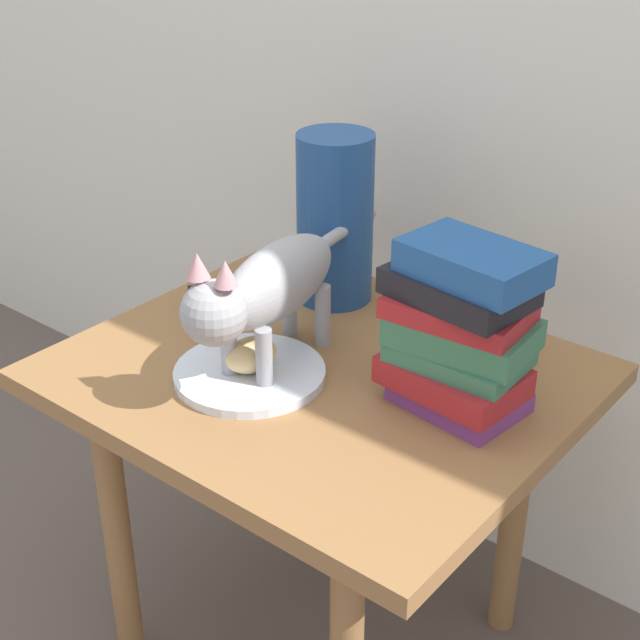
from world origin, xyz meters
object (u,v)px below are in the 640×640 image
object	(u,v)px
book_stack	(461,329)
candle_jar	(491,326)
plate	(250,374)
green_vase	(335,219)
side_table	(320,412)
bread_roll	(251,355)
tv_remote	(206,309)
cat	(267,288)

from	to	relation	value
book_stack	candle_jar	distance (m)	0.19
plate	green_vase	size ratio (longest dim) A/B	0.78
side_table	bread_roll	xyz separation A→B (m)	(-0.06, -0.08, 0.12)
bread_roll	candle_jar	distance (m)	0.37
side_table	candle_jar	world-z (taller)	candle_jar
plate	bread_roll	size ratio (longest dim) A/B	2.76
side_table	green_vase	xyz separation A→B (m)	(-0.13, 0.20, 0.22)
bread_roll	green_vase	distance (m)	0.31
side_table	green_vase	world-z (taller)	green_vase
plate	tv_remote	xyz separation A→B (m)	(-0.19, 0.10, 0.00)
side_table	book_stack	bearing A→B (deg)	11.23
bread_roll	tv_remote	world-z (taller)	bread_roll
cat	book_stack	world-z (taller)	book_stack
side_table	cat	xyz separation A→B (m)	(-0.06, -0.05, 0.21)
cat	book_stack	distance (m)	0.28
plate	cat	distance (m)	0.13
cat	candle_jar	size ratio (longest dim) A/B	5.61
book_stack	bread_roll	bearing A→B (deg)	-154.68
book_stack	green_vase	size ratio (longest dim) A/B	0.84
green_vase	candle_jar	bearing A→B (deg)	2.13
plate	book_stack	xyz separation A→B (m)	(0.27, 0.13, 0.11)
green_vase	book_stack	bearing A→B (deg)	-25.24
tv_remote	candle_jar	bearing A→B (deg)	62.73
cat	side_table	bearing A→B (deg)	41.67
bread_roll	cat	size ratio (longest dim) A/B	0.17
bread_roll	cat	xyz separation A→B (m)	(0.00, 0.03, 0.09)
cat	book_stack	bearing A→B (deg)	19.11
cat	tv_remote	bearing A→B (deg)	161.40
bread_roll	candle_jar	bearing A→B (deg)	53.04
tv_remote	side_table	bearing A→B (deg)	34.01
bread_roll	tv_remote	xyz separation A→B (m)	(-0.19, 0.10, -0.03)
side_table	green_vase	bearing A→B (deg)	123.10
book_stack	cat	bearing A→B (deg)	-160.89
book_stack	green_vase	world-z (taller)	green_vase
cat	bread_roll	bearing A→B (deg)	-94.07
side_table	book_stack	size ratio (longest dim) A/B	3.05
bread_roll	book_stack	xyz separation A→B (m)	(0.27, 0.13, 0.08)
book_stack	candle_jar	bearing A→B (deg)	104.25
bread_roll	candle_jar	world-z (taller)	candle_jar
cat	green_vase	distance (m)	0.26
cat	book_stack	size ratio (longest dim) A/B	2.00
plate	cat	size ratio (longest dim) A/B	0.46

